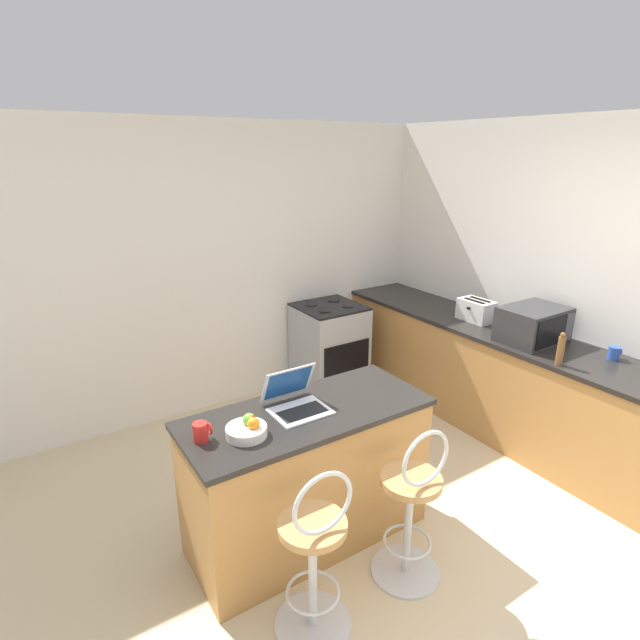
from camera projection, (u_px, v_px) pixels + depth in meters
ground_plane at (440, 587)px, 2.81m from camera, size 20.00×20.00×0.00m
wall_back at (231, 269)px, 4.58m from camera, size 12.00×0.06×2.60m
breakfast_bar at (308, 475)px, 3.05m from camera, size 1.48×0.63×0.90m
counter_right at (488, 375)px, 4.42m from camera, size 0.66×3.26×0.90m
bar_stool_near at (314, 557)px, 2.43m from camera, size 0.40×0.40×0.99m
bar_stool_far at (412, 509)px, 2.75m from camera, size 0.40×0.40×0.99m
laptop at (295, 399)px, 2.92m from camera, size 0.33×0.33×0.24m
microwave at (533, 324)px, 3.93m from camera, size 0.51×0.38×0.28m
toaster at (476, 310)px, 4.43m from camera, size 0.21×0.31×0.19m
stove_range at (329, 348)px, 5.02m from camera, size 0.61×0.61×0.90m
mug_blue at (614, 353)px, 3.61m from camera, size 0.10×0.08×0.10m
mug_red at (201, 432)px, 2.59m from camera, size 0.10×0.08×0.10m
fruit_bowl at (248, 429)px, 2.64m from camera, size 0.22×0.22×0.11m
pepper_mill at (561, 350)px, 3.49m from camera, size 0.05×0.05×0.24m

